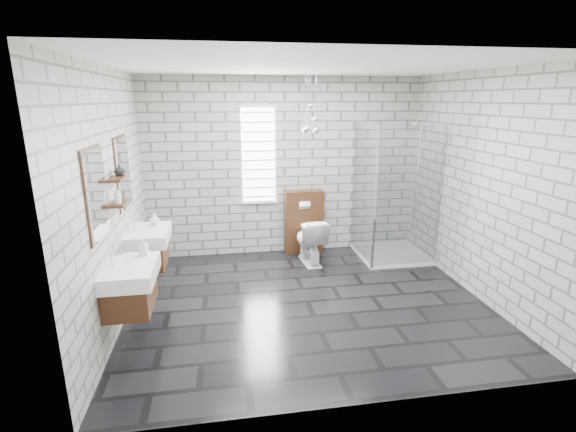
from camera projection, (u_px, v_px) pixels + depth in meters
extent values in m
cube|color=black|center=(308.00, 302.00, 5.06)|extent=(4.20, 3.60, 0.02)
cube|color=white|center=(311.00, 65.00, 4.32)|extent=(4.20, 3.60, 0.02)
cube|color=#A6A6A0|center=(285.00, 168.00, 6.41)|extent=(4.20, 0.02, 2.70)
cube|color=#A6A6A0|center=(362.00, 248.00, 2.97)|extent=(4.20, 0.02, 2.70)
cube|color=#A6A6A0|center=(112.00, 200.00, 4.36)|extent=(0.02, 3.60, 2.70)
cube|color=#A6A6A0|center=(481.00, 187.00, 5.01)|extent=(0.02, 3.60, 2.70)
cube|color=#452715|center=(130.00, 294.00, 4.03)|extent=(0.42, 0.62, 0.30)
cube|color=silver|center=(151.00, 290.00, 4.06)|extent=(0.02, 0.35, 0.01)
cube|color=white|center=(131.00, 272.00, 3.98)|extent=(0.47, 0.70, 0.15)
cylinder|color=silver|center=(112.00, 260.00, 3.92)|extent=(0.04, 0.04, 0.12)
cylinder|color=silver|center=(117.00, 255.00, 3.91)|extent=(0.10, 0.02, 0.02)
cube|color=white|center=(96.00, 194.00, 3.73)|extent=(0.03, 0.55, 0.80)
cube|color=#452715|center=(95.00, 194.00, 3.73)|extent=(0.01, 0.59, 0.84)
cube|color=#452715|center=(148.00, 253.00, 5.10)|extent=(0.42, 0.62, 0.30)
cube|color=silver|center=(165.00, 250.00, 5.12)|extent=(0.02, 0.35, 0.01)
cube|color=white|center=(149.00, 236.00, 5.04)|extent=(0.47, 0.70, 0.15)
cylinder|color=silver|center=(134.00, 226.00, 4.98)|extent=(0.04, 0.04, 0.12)
cylinder|color=silver|center=(138.00, 221.00, 4.97)|extent=(0.10, 0.02, 0.02)
cube|color=white|center=(123.00, 173.00, 4.80)|extent=(0.03, 0.55, 0.80)
cube|color=#452715|center=(122.00, 173.00, 4.80)|extent=(0.01, 0.59, 0.84)
cube|color=#452715|center=(119.00, 204.00, 4.33)|extent=(0.14, 0.30, 0.03)
cube|color=#452715|center=(116.00, 179.00, 4.26)|extent=(0.14, 0.30, 0.03)
cube|color=white|center=(258.00, 155.00, 6.27)|extent=(0.50, 0.02, 1.40)
cube|color=white|center=(258.00, 106.00, 6.06)|extent=(0.56, 0.04, 0.04)
cube|color=white|center=(259.00, 202.00, 6.45)|extent=(0.56, 0.04, 0.04)
cube|color=white|center=(259.00, 196.00, 6.42)|extent=(0.48, 0.01, 0.02)
cube|color=white|center=(259.00, 188.00, 6.38)|extent=(0.48, 0.01, 0.02)
cube|color=white|center=(259.00, 179.00, 6.34)|extent=(0.48, 0.01, 0.02)
cube|color=white|center=(259.00, 169.00, 6.30)|extent=(0.48, 0.01, 0.02)
cube|color=white|center=(259.00, 160.00, 6.27)|extent=(0.48, 0.01, 0.02)
cube|color=white|center=(259.00, 151.00, 6.23)|extent=(0.48, 0.01, 0.02)
cube|color=white|center=(258.00, 141.00, 6.19)|extent=(0.48, 0.01, 0.02)
cube|color=white|center=(258.00, 132.00, 6.15)|extent=(0.48, 0.01, 0.02)
cube|color=white|center=(258.00, 122.00, 6.11)|extent=(0.48, 0.01, 0.03)
cube|color=white|center=(258.00, 112.00, 6.08)|extent=(0.48, 0.01, 0.03)
cube|color=#452715|center=(304.00, 222.00, 6.58)|extent=(0.60, 0.20, 1.00)
cube|color=silver|center=(305.00, 205.00, 6.40)|extent=(0.18, 0.01, 0.12)
cube|color=white|center=(390.00, 254.00, 6.53)|extent=(1.00, 1.00, 0.06)
cube|color=silver|center=(409.00, 199.00, 5.79)|extent=(1.00, 0.01, 2.00)
cube|color=silver|center=(364.00, 193.00, 6.18)|extent=(0.01, 1.00, 2.00)
cube|color=silver|center=(376.00, 200.00, 5.72)|extent=(0.03, 0.03, 2.00)
cube|color=silver|center=(441.00, 198.00, 5.87)|extent=(0.03, 0.03, 2.00)
cylinder|color=silver|center=(417.00, 183.00, 6.50)|extent=(0.02, 0.02, 1.80)
cylinder|color=silver|center=(417.00, 123.00, 6.23)|extent=(0.14, 0.14, 0.02)
sphere|color=silver|center=(305.00, 130.00, 5.76)|extent=(0.09, 0.09, 0.09)
cylinder|color=silver|center=(305.00, 100.00, 5.66)|extent=(0.01, 0.01, 0.70)
sphere|color=silver|center=(316.00, 130.00, 5.85)|extent=(0.09, 0.09, 0.09)
cylinder|color=silver|center=(316.00, 101.00, 5.74)|extent=(0.01, 0.01, 0.71)
sphere|color=silver|center=(310.00, 106.00, 5.85)|extent=(0.09, 0.09, 0.09)
cylinder|color=silver|center=(310.00, 88.00, 5.79)|extent=(0.01, 0.01, 0.38)
sphere|color=silver|center=(307.00, 128.00, 5.88)|extent=(0.09, 0.09, 0.09)
cylinder|color=silver|center=(307.00, 100.00, 5.78)|extent=(0.01, 0.01, 0.69)
sphere|color=silver|center=(315.00, 119.00, 5.88)|extent=(0.09, 0.09, 0.09)
cylinder|color=silver|center=(315.00, 95.00, 5.80)|extent=(0.01, 0.01, 0.56)
imported|color=white|center=(310.00, 240.00, 6.18)|extent=(0.45, 0.71, 0.69)
imported|color=#B2B2B2|center=(143.00, 247.00, 4.18)|extent=(0.08, 0.08, 0.17)
imported|color=#B2B2B2|center=(154.00, 219.00, 5.19)|extent=(0.15, 0.15, 0.15)
imported|color=#B2B2B2|center=(117.00, 195.00, 4.22)|extent=(0.09, 0.09, 0.18)
imported|color=#B2B2B2|center=(119.00, 170.00, 4.36)|extent=(0.14, 0.14, 0.12)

